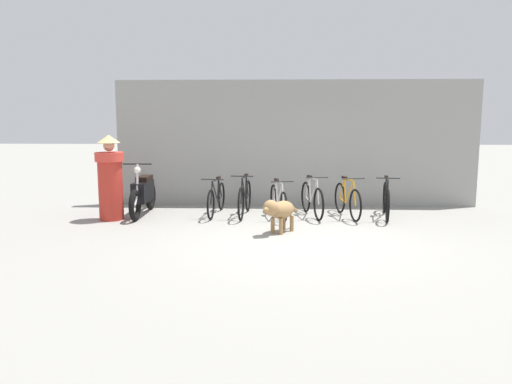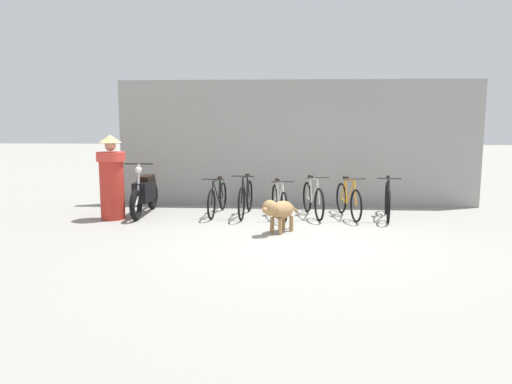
% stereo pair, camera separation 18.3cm
% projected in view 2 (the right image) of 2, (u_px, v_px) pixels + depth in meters
% --- Properties ---
extents(ground_plane, '(60.00, 60.00, 0.00)m').
position_uv_depth(ground_plane, '(300.00, 241.00, 8.34)').
color(ground_plane, gray).
extents(shop_wall_back, '(8.32, 0.20, 2.89)m').
position_uv_depth(shop_wall_back, '(297.00, 144.00, 11.53)').
color(shop_wall_back, gray).
rests_on(shop_wall_back, ground).
extents(bicycle_0, '(0.46, 1.72, 0.81)m').
position_uv_depth(bicycle_0, '(217.00, 199.00, 10.57)').
color(bicycle_0, black).
rests_on(bicycle_0, ground).
extents(bicycle_1, '(0.46, 1.72, 0.89)m').
position_uv_depth(bicycle_1, '(246.00, 198.00, 10.43)').
color(bicycle_1, black).
rests_on(bicycle_1, ground).
extents(bicycle_2, '(0.49, 1.66, 0.80)m').
position_uv_depth(bicycle_2, '(279.00, 201.00, 10.29)').
color(bicycle_2, black).
rests_on(bicycle_2, ground).
extents(bicycle_3, '(0.49, 1.61, 0.86)m').
position_uv_depth(bicycle_3, '(313.00, 199.00, 10.37)').
color(bicycle_3, black).
rests_on(bicycle_3, ground).
extents(bicycle_4, '(0.47, 1.59, 0.86)m').
position_uv_depth(bicycle_4, '(348.00, 200.00, 10.25)').
color(bicycle_4, black).
rests_on(bicycle_4, ground).
extents(bicycle_5, '(0.46, 1.71, 0.87)m').
position_uv_depth(bicycle_5, '(387.00, 201.00, 10.19)').
color(bicycle_5, black).
rests_on(bicycle_5, ground).
extents(motorcycle, '(0.58, 1.90, 1.13)m').
position_uv_depth(motorcycle, '(144.00, 193.00, 10.55)').
color(motorcycle, black).
rests_on(motorcycle, ground).
extents(stray_dog, '(0.71, 0.91, 0.64)m').
position_uv_depth(stray_dog, '(279.00, 210.00, 8.85)').
color(stray_dog, '#997247').
rests_on(stray_dog, ground).
extents(person_in_robes, '(0.62, 0.62, 1.71)m').
position_uv_depth(person_in_robes, '(112.00, 177.00, 10.02)').
color(person_in_robes, '#B72D23').
rests_on(person_in_robes, ground).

